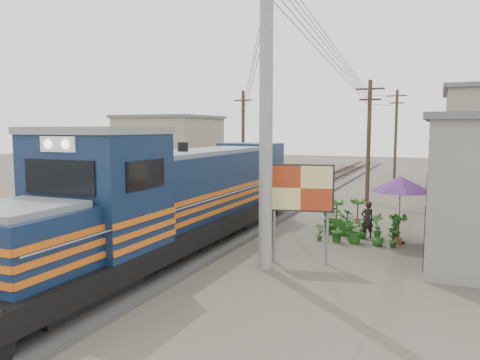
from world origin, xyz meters
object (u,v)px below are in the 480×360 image
at_px(billboard, 301,191).
at_px(market_umbrella, 400,184).
at_px(locomotive, 174,201).
at_px(vendor, 367,220).

distance_m(billboard, market_umbrella, 4.81).
xyz_separation_m(locomotive, billboard, (4.34, 0.38, 0.52)).
xyz_separation_m(billboard, vendor, (1.46, 4.37, -1.59)).
bearing_deg(market_umbrella, vendor, 163.01).
bearing_deg(locomotive, market_umbrella, 32.05).
distance_m(locomotive, market_umbrella, 8.27).
height_order(locomotive, vendor, locomotive).
relative_size(locomotive, billboard, 5.32).
bearing_deg(vendor, billboard, 34.63).
xyz_separation_m(market_umbrella, vendor, (-1.20, 0.37, -1.48)).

